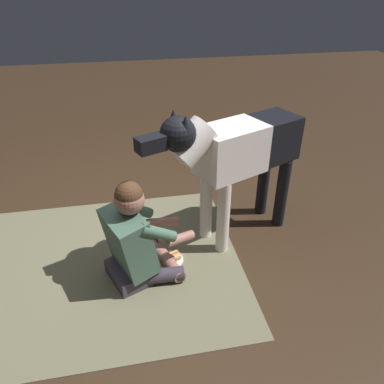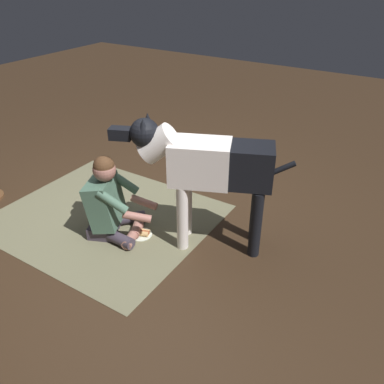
# 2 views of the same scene
# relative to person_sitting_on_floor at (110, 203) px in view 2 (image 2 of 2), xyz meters

# --- Properties ---
(ground_plane) EXTENTS (14.33, 14.33, 0.00)m
(ground_plane) POSITION_rel_person_sitting_on_floor_xyz_m (0.07, -0.38, -0.34)
(ground_plane) COLOR #362517
(area_rug) EXTENTS (2.12, 1.82, 0.01)m
(area_rug) POSITION_rel_person_sitting_on_floor_xyz_m (0.25, -0.15, -0.33)
(area_rug) COLOR #6C694D
(area_rug) RESTS_ON ground
(person_sitting_on_floor) EXTENTS (0.71, 0.62, 0.82)m
(person_sitting_on_floor) POSITION_rel_person_sitting_on_floor_xyz_m (0.00, 0.00, 0.00)
(person_sitting_on_floor) COLOR #403744
(person_sitting_on_floor) RESTS_ON ground
(large_dog) EXTENTS (1.48, 0.74, 1.22)m
(large_dog) POSITION_rel_person_sitting_on_floor_xyz_m (-0.83, -0.35, 0.46)
(large_dog) COLOR white
(large_dog) RESTS_ON ground
(hot_dog_on_plate) EXTENTS (0.22, 0.22, 0.06)m
(hot_dog_on_plate) POSITION_rel_person_sitting_on_floor_xyz_m (-0.25, -0.11, -0.31)
(hot_dog_on_plate) COLOR silver
(hot_dog_on_plate) RESTS_ON ground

